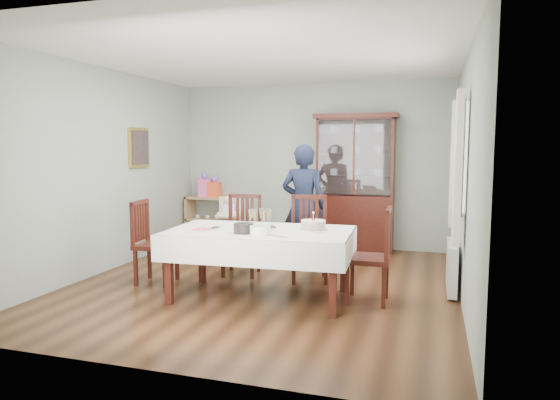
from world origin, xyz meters
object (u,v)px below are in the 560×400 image
at_px(dining_table, 260,264).
at_px(sideboard, 212,219).
at_px(chair_far_left, 242,251).
at_px(gift_bag_pink, 205,186).
at_px(chair_far_right, 309,255).
at_px(birthday_cake, 313,226).
at_px(champagne_tray, 260,223).
at_px(chair_end_left, 155,259).
at_px(woman, 304,206).
at_px(gift_bag_orange, 215,187).
at_px(china_cabinet, 355,181).
at_px(high_chair, 230,236).
at_px(chair_end_right, 369,274).

xyz_separation_m(dining_table, sideboard, (-1.88, 2.84, 0.02)).
relative_size(chair_far_left, gift_bag_pink, 2.45).
relative_size(chair_far_right, birthday_cake, 3.45).
bearing_deg(champagne_tray, chair_end_left, 174.86).
height_order(sideboard, woman, woman).
relative_size(chair_end_left, gift_bag_orange, 2.74).
relative_size(chair_far_left, chair_far_right, 0.98).
relative_size(sideboard, woman, 0.53).
xyz_separation_m(dining_table, chair_far_left, (-0.57, 0.91, -0.08)).
xyz_separation_m(china_cabinet, chair_far_right, (-0.28, -1.94, -0.81)).
xyz_separation_m(birthday_cake, gift_bag_orange, (-2.39, 2.70, 0.15)).
bearing_deg(high_chair, dining_table, -72.34).
bearing_deg(chair_end_right, chair_end_left, -90.61).
relative_size(chair_end_left, gift_bag_pink, 2.39).
distance_m(high_chair, gift_bag_pink, 1.77).
bearing_deg(chair_far_left, chair_end_right, -28.70).
bearing_deg(sideboard, china_cabinet, -0.49).
distance_m(woman, champagne_tray, 1.46).
bearing_deg(dining_table, sideboard, 123.52).
distance_m(chair_far_left, birthday_cake, 1.48).
bearing_deg(dining_table, champagne_tray, 105.52).
relative_size(chair_far_left, woman, 0.61).
relative_size(champagne_tray, gift_bag_orange, 0.96).
xyz_separation_m(dining_table, gift_bag_orange, (-1.82, 2.82, 0.58)).
xyz_separation_m(chair_far_right, chair_end_right, (0.83, -0.67, -0.01)).
bearing_deg(china_cabinet, chair_far_right, -98.10).
relative_size(sideboard, gift_bag_orange, 2.44).
bearing_deg(champagne_tray, high_chair, 124.25).
height_order(chair_far_left, gift_bag_orange, gift_bag_orange).
xyz_separation_m(china_cabinet, sideboard, (-2.50, 0.02, -0.72)).
bearing_deg(china_cabinet, chair_end_right, -78.05).
bearing_deg(chair_far_right, birthday_cake, -88.98).
distance_m(chair_end_left, high_chair, 1.37).
xyz_separation_m(high_chair, champagne_tray, (0.97, -1.42, 0.44)).
height_order(dining_table, china_cabinet, china_cabinet).
height_order(chair_end_right, champagne_tray, chair_end_right).
relative_size(china_cabinet, chair_end_left, 2.15).
bearing_deg(birthday_cake, high_chair, 138.40).
bearing_deg(chair_end_left, dining_table, -104.21).
relative_size(china_cabinet, chair_end_right, 2.13).
bearing_deg(chair_far_left, champagne_tray, -63.22).
distance_m(sideboard, gift_bag_pink, 0.60).
bearing_deg(champagne_tray, chair_end_right, 6.03).
distance_m(china_cabinet, gift_bag_pink, 2.62).
bearing_deg(gift_bag_orange, chair_end_right, -41.13).
xyz_separation_m(high_chair, gift_bag_pink, (-1.01, 1.32, 0.61)).
bearing_deg(sideboard, high_chair, -56.33).
bearing_deg(chair_far_right, dining_table, -126.95).
height_order(chair_far_left, birthday_cake, chair_far_left).
bearing_deg(dining_table, china_cabinet, 77.58).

